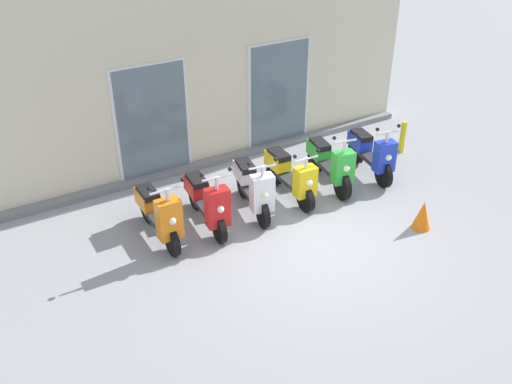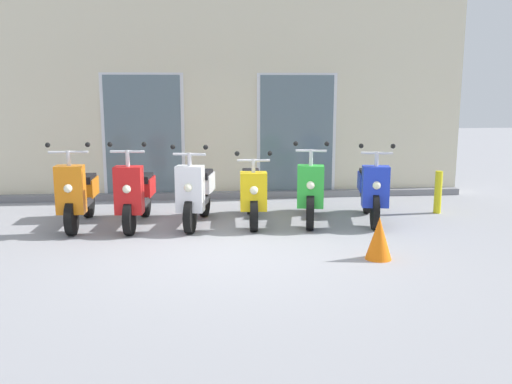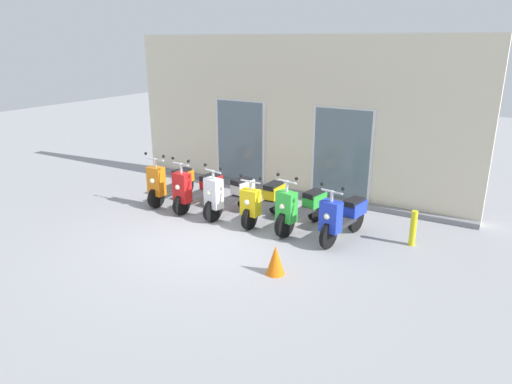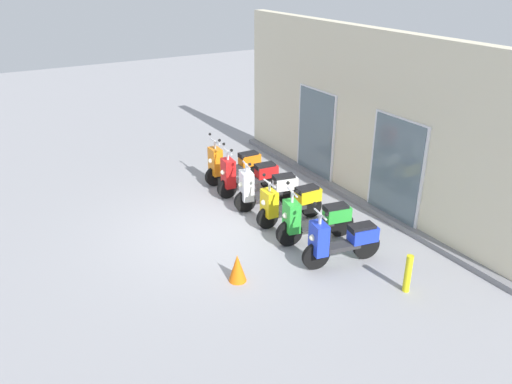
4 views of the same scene
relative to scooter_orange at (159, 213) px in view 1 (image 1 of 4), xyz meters
name	(u,v)px [view 1 (image 1 of 4)]	position (x,y,z in m)	size (l,w,h in m)	color
ground_plane	(313,239)	(2.17, -1.30, -0.49)	(40.00, 40.00, 0.00)	#939399
storefront_facade	(214,71)	(2.17, 2.16, 1.40)	(9.12, 0.50, 3.90)	beige
scooter_orange	(159,213)	(0.00, 0.00, 0.00)	(0.61, 1.59, 1.30)	black
scooter_red	(207,201)	(0.85, -0.05, 0.00)	(0.54, 1.61, 1.31)	black
scooter_white	(253,187)	(1.74, -0.07, 0.01)	(0.64, 1.55, 1.26)	black
scooter_yellow	(290,175)	(2.58, 0.02, -0.02)	(0.53, 1.59, 1.16)	black
scooter_green	(330,163)	(3.47, 0.02, -0.01)	(0.63, 1.67, 1.29)	black
scooter_blue	(371,152)	(4.41, -0.07, 0.01)	(0.61, 1.58, 1.25)	black
traffic_cone	(423,215)	(3.94, -1.98, -0.23)	(0.32, 0.32, 0.52)	orange
curb_bollard	(403,137)	(5.67, 0.36, -0.14)	(0.12, 0.12, 0.70)	yellow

